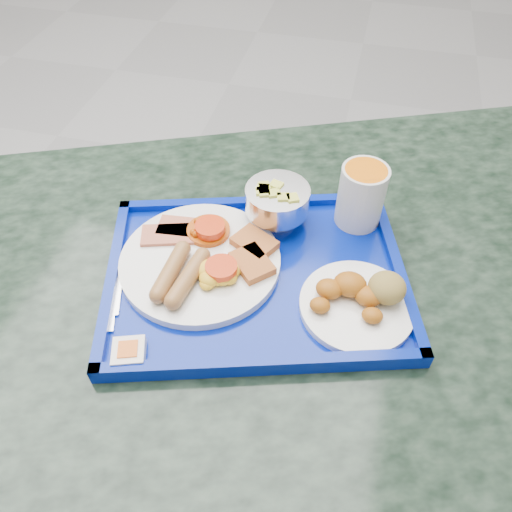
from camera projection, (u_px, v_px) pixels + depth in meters
The scene contains 10 objects.
floor at pixel (131, 261), 1.86m from camera, with size 6.00×6.00×0.00m, color gray.
table at pixel (267, 366), 0.89m from camera, with size 1.52×1.29×0.80m.
tray at pixel (256, 276), 0.75m from camera, with size 0.52×0.44×0.03m.
main_plate at pixel (203, 259), 0.75m from camera, with size 0.24×0.24×0.04m.
bread_plate at pixel (361, 299), 0.70m from camera, with size 0.16×0.16×0.05m.
fruit_bowl at pixel (277, 200), 0.79m from camera, with size 0.10×0.10×0.07m.
juice_cup at pixel (361, 194), 0.79m from camera, with size 0.07×0.07×0.10m.
spoon at pixel (144, 258), 0.77m from camera, with size 0.07×0.15×0.01m.
knife at pixel (115, 280), 0.74m from camera, with size 0.01×0.18×0.00m, color silver.
jam_packet at pixel (129, 352), 0.65m from camera, with size 0.05×0.05×0.02m.
Camera 1 is at (0.75, -1.08, 1.39)m, focal length 35.00 mm.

